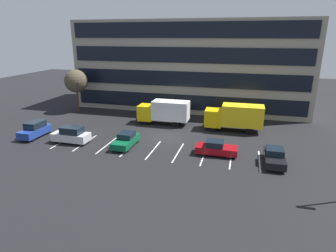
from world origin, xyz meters
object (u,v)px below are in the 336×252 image
sedan_maroon (216,148)px  suv_navy (35,130)px  box_truck_yellow_all (235,116)px  box_truck_yellow (164,111)px  suv_silver (71,135)px  sedan_black (275,157)px  sedan_forest (126,140)px  bare_tree (76,81)px

sedan_maroon → suv_navy: 22.23m
box_truck_yellow_all → box_truck_yellow: bearing=177.3°
box_truck_yellow → suv_silver: 13.08m
box_truck_yellow_all → suv_silver: box_truck_yellow_all is taller
box_truck_yellow → sedan_black: (13.97, -9.82, -1.16)m
sedan_forest → suv_navy: bearing=179.9°
bare_tree → sedan_forest: bearing=-42.1°
box_truck_yellow_all → sedan_maroon: bearing=-99.5°
sedan_black → suv_silver: bearing=-179.9°
sedan_black → bare_tree: size_ratio=0.64×
suv_silver → suv_navy: bearing=173.7°
box_truck_yellow_all → suv_silver: 20.51m
suv_silver → bare_tree: bearing=118.6°
suv_navy → bare_tree: 13.07m
box_truck_yellow_all → sedan_forest: (-11.56, -8.84, -1.23)m
suv_navy → bare_tree: bare_tree is taller
sedan_maroon → suv_silver: 16.76m
bare_tree → suv_navy: bearing=-82.8°
sedan_black → bare_tree: 32.50m
sedan_forest → suv_silver: bearing=-174.9°
box_truck_yellow_all → suv_navy: size_ratio=1.77×
box_truck_yellow → bare_tree: 16.16m
suv_navy → bare_tree: size_ratio=0.62×
sedan_maroon → sedan_black: size_ratio=0.99×
suv_navy → box_truck_yellow_all: bearing=20.4°
suv_navy → bare_tree: bearing=97.2°
box_truck_yellow_all → suv_navy: (-23.68, -8.82, -1.04)m
bare_tree → box_truck_yellow: bearing=-11.1°
sedan_maroon → suv_silver: size_ratio=1.00×
suv_silver → suv_navy: (-5.50, 0.60, -0.01)m
sedan_maroon → sedan_forest: sedan_forest is taller
sedan_maroon → bare_tree: 27.03m
box_truck_yellow → box_truck_yellow_all: (9.66, -0.45, 0.07)m
suv_navy → sedan_maroon: bearing=0.5°
sedan_black → bare_tree: bare_tree is taller
box_truck_yellow → suv_navy: bearing=-146.5°
box_truck_yellow_all → sedan_black: box_truck_yellow_all is taller
bare_tree → sedan_maroon: bearing=-27.0°
sedan_forest → box_truck_yellow_all: bearing=37.4°
sedan_black → suv_silver: (-22.49, -0.05, 0.21)m
box_truck_yellow_all → sedan_maroon: box_truck_yellow_all is taller
sedan_black → suv_silver: 22.49m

